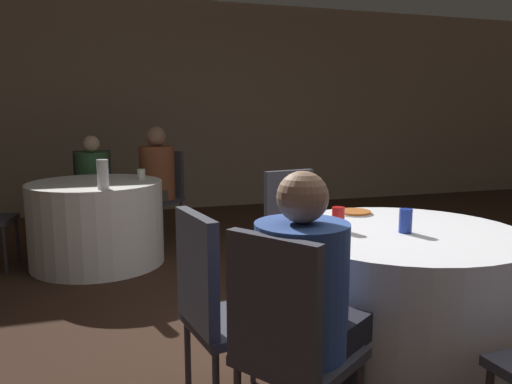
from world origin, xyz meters
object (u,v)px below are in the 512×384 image
object	(u,v)px
table_near	(399,298)
table_far	(97,223)
person_floral_shirt	(154,183)
soda_can_red	(338,219)
chair_near_southwest	(286,335)
chair_near_west	(215,299)
chair_far_north	(93,187)
chair_near_north	(295,225)
person_blue_shirt	(310,312)
person_green_jacket	(94,188)
bottle_far	(103,174)
pizza_plate_near	(354,212)
soda_can_blue	(406,221)
chair_far_northeast	(163,188)

from	to	relation	value
table_near	table_far	distance (m)	2.81
table_near	person_floral_shirt	size ratio (longest dim) A/B	1.06
table_far	soda_can_red	bearing A→B (deg)	-61.81
chair_near_southwest	soda_can_red	size ratio (longest dim) A/B	7.60
table_far	chair_near_west	world-z (taller)	chair_near_west
chair_far_north	person_floral_shirt	size ratio (longest dim) A/B	0.78
chair_near_north	person_floral_shirt	distance (m)	2.09
person_blue_shirt	person_floral_shirt	world-z (taller)	person_floral_shirt
person_green_jacket	bottle_far	xyz separation A→B (m)	(0.09, -1.27, 0.29)
person_green_jacket	person_floral_shirt	distance (m)	0.63
pizza_plate_near	chair_near_north	bearing A→B (deg)	104.57
table_near	chair_near_west	world-z (taller)	chair_near_west
chair_near_west	soda_can_red	bearing A→B (deg)	101.57
chair_far_north	person_green_jacket	size ratio (longest dim) A/B	0.85
table_far	soda_can_blue	xyz separation A→B (m)	(1.51, -2.40, 0.43)
person_floral_shirt	chair_near_southwest	bearing A→B (deg)	134.39
chair_near_west	chair_near_southwest	bearing A→B (deg)	12.25
chair_far_north	pizza_plate_near	bearing A→B (deg)	116.19
chair_near_west	person_floral_shirt	xyz separation A→B (m)	(0.08, 3.14, 0.06)
chair_near_north	chair_far_north	world-z (taller)	same
person_green_jacket	soda_can_red	world-z (taller)	person_green_jacket
table_near	person_green_jacket	bearing A→B (deg)	115.89
chair_near_north	pizza_plate_near	xyz separation A→B (m)	(0.15, -0.58, 0.20)
chair_near_north	soda_can_red	xyz separation A→B (m)	(-0.14, -0.93, 0.25)
chair_far_northeast	person_blue_shirt	world-z (taller)	person_blue_shirt
chair_near_west	soda_can_red	size ratio (longest dim) A/B	7.60
chair_near_west	bottle_far	distance (m)	2.16
table_near	bottle_far	distance (m)	2.46
chair_near_southwest	bottle_far	bearing A→B (deg)	159.16
table_far	chair_near_southwest	bearing A→B (deg)	-77.45
person_green_jacket	pizza_plate_near	distance (m)	3.13
chair_near_north	person_green_jacket	xyz separation A→B (m)	(-1.36, 2.15, 0.01)
table_far	person_floral_shirt	distance (m)	0.87
chair_near_west	person_blue_shirt	xyz separation A→B (m)	(0.30, -0.32, 0.03)
chair_far_northeast	person_floral_shirt	size ratio (longest dim) A/B	0.78
chair_near_southwest	bottle_far	xyz separation A→B (m)	(-0.59, 2.50, 0.31)
chair_near_southwest	soda_can_blue	xyz separation A→B (m)	(0.85, 0.54, 0.25)
soda_can_red	table_far	bearing A→B (deg)	118.19
person_blue_shirt	soda_can_red	world-z (taller)	person_blue_shirt
table_far	soda_can_red	size ratio (longest dim) A/B	9.44
chair_near_west	person_green_jacket	xyz separation A→B (m)	(-0.51, 3.36, 0.01)
chair_near_north	bottle_far	world-z (taller)	bottle_far
chair_near_southwest	chair_far_north	xyz separation A→B (m)	(-0.68, 3.94, 0.00)
person_floral_shirt	bottle_far	size ratio (longest dim) A/B	5.08
table_near	chair_near_southwest	size ratio (longest dim) A/B	1.36
table_far	chair_near_southwest	world-z (taller)	chair_near_southwest
chair_far_northeast	soda_can_red	bearing A→B (deg)	143.11
person_green_jacket	table_far	bearing A→B (deg)	90.00
soda_can_blue	chair_far_northeast	bearing A→B (deg)	104.90
person_green_jacket	pizza_plate_near	xyz separation A→B (m)	(1.52, -2.73, 0.18)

